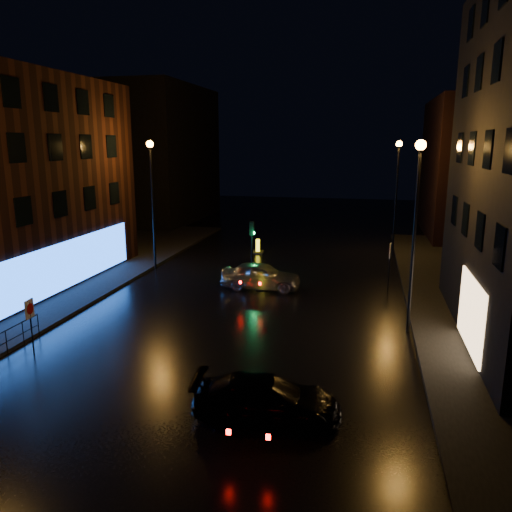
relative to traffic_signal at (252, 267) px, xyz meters
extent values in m
plane|color=black|center=(1.20, -14.00, -0.50)|extent=(120.00, 120.00, 0.00)
cube|color=black|center=(-12.80, -6.00, -0.43)|extent=(12.00, 44.00, 0.15)
cube|color=black|center=(-14.80, 21.00, 6.50)|extent=(8.00, 16.00, 14.00)
cube|color=black|center=(16.20, 18.00, 5.50)|extent=(8.00, 14.00, 12.00)
cylinder|color=black|center=(-6.60, 0.00, 3.50)|extent=(0.14, 0.14, 8.00)
cylinder|color=black|center=(-6.60, 0.00, 7.50)|extent=(0.20, 0.20, 0.25)
sphere|color=orange|center=(-6.60, 0.00, 7.65)|extent=(0.44, 0.44, 0.44)
cylinder|color=black|center=(9.00, -8.00, 3.50)|extent=(0.14, 0.14, 8.00)
cylinder|color=black|center=(9.00, -8.00, 7.50)|extent=(0.20, 0.20, 0.25)
sphere|color=orange|center=(9.00, -8.00, 7.65)|extent=(0.44, 0.44, 0.44)
cylinder|color=black|center=(9.00, 8.00, 3.50)|extent=(0.14, 0.14, 8.00)
cylinder|color=black|center=(9.00, 8.00, 7.50)|extent=(0.20, 0.20, 0.25)
sphere|color=orange|center=(9.00, 8.00, 7.65)|extent=(0.44, 0.44, 0.44)
cube|color=black|center=(0.00, 0.00, -0.44)|extent=(1.40, 2.40, 0.12)
cylinder|color=black|center=(0.00, 0.00, 0.90)|extent=(0.12, 0.12, 2.80)
cube|color=black|center=(0.00, 0.00, 2.50)|extent=(0.28, 0.22, 0.90)
cylinder|color=#0CFF59|center=(0.14, 0.00, 2.22)|extent=(0.05, 0.18, 0.18)
cylinder|color=black|center=(-6.80, -12.00, 0.00)|extent=(0.04, 0.04, 1.00)
imported|color=#A2A5A9|center=(1.20, -2.89, 0.27)|extent=(4.59, 1.95, 1.55)
imported|color=black|center=(4.26, -16.41, 0.16)|extent=(4.69, 2.27, 1.32)
cube|color=black|center=(1.24, -2.78, -0.46)|extent=(0.98, 1.22, 0.09)
cube|color=yellow|center=(1.24, -2.78, -0.02)|extent=(0.28, 0.22, 0.88)
cube|color=black|center=(1.24, -2.78, -0.02)|extent=(0.26, 0.09, 0.53)
cube|color=black|center=(-1.03, 6.43, -0.45)|extent=(0.91, 1.28, 0.10)
cube|color=yellow|center=(-1.03, 6.43, 0.05)|extent=(0.30, 0.21, 1.01)
cube|color=black|center=(-1.03, 6.43, 0.05)|extent=(0.30, 0.05, 0.60)
cylinder|color=black|center=(-5.78, -13.76, 0.59)|extent=(0.06, 0.06, 2.18)
cube|color=silver|center=(-5.78, -13.76, 1.38)|extent=(0.10, 0.55, 0.74)
cylinder|color=#B20C0C|center=(-5.75, -13.76, 1.38)|extent=(0.06, 0.44, 0.44)
cylinder|color=black|center=(8.39, -0.82, 0.74)|extent=(0.07, 0.07, 2.48)
cube|color=silver|center=(8.39, -0.82, 1.64)|extent=(0.13, 0.62, 0.85)
cylinder|color=#B20C0C|center=(8.36, -0.82, 1.64)|extent=(0.08, 0.50, 0.50)
camera|label=1|loc=(6.96, -29.96, 7.76)|focal=35.00mm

